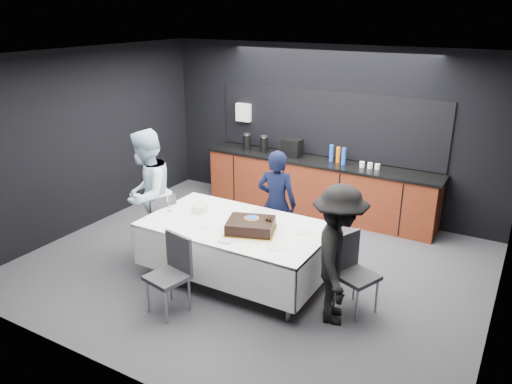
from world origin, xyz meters
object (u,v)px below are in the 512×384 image
(cake_assembly, at_px, (251,226))
(person_left, at_px, (147,195))
(champagne_flute, at_px, (169,200))
(party_table, at_px, (236,234))
(chair_left, at_px, (160,222))
(chair_near, at_px, (172,268))
(person_center, at_px, (277,204))
(plate_stack, at_px, (200,208))
(person_right, at_px, (338,255))
(chair_right, at_px, (352,267))

(cake_assembly, xyz_separation_m, person_left, (-1.71, 0.07, 0.06))
(champagne_flute, bearing_deg, party_table, 4.59)
(chair_left, bearing_deg, chair_near, -43.79)
(person_center, bearing_deg, plate_stack, 37.35)
(person_right, bearing_deg, plate_stack, 61.48)
(plate_stack, relative_size, person_right, 0.14)
(chair_near, bearing_deg, champagne_flute, 130.09)
(plate_stack, distance_m, champagne_flute, 0.43)
(champagne_flute, xyz_separation_m, chair_right, (2.52, 0.18, -0.40))
(chair_left, bearing_deg, cake_assembly, -3.45)
(plate_stack, height_order, chair_near, chair_near)
(plate_stack, distance_m, person_left, 0.82)
(person_center, bearing_deg, champagne_flute, 31.65)
(party_table, height_order, chair_right, chair_right)
(person_left, bearing_deg, chair_near, 35.29)
(plate_stack, height_order, person_center, person_center)
(plate_stack, bearing_deg, champagne_flute, -154.23)
(plate_stack, bearing_deg, party_table, -8.82)
(plate_stack, bearing_deg, person_right, -8.16)
(champagne_flute, relative_size, chair_right, 0.24)
(chair_right, distance_m, person_right, 0.41)
(plate_stack, height_order, champagne_flute, champagne_flute)
(chair_near, distance_m, person_left, 1.54)
(party_table, relative_size, champagne_flute, 10.36)
(plate_stack, xyz_separation_m, person_right, (2.07, -0.30, -0.03))
(party_table, bearing_deg, person_center, 82.94)
(champagne_flute, distance_m, person_left, 0.44)
(party_table, xyz_separation_m, plate_stack, (-0.63, 0.10, 0.19))
(champagne_flute, relative_size, person_left, 0.12)
(chair_near, height_order, person_left, person_left)
(cake_assembly, bearing_deg, champagne_flute, 179.38)
(chair_left, height_order, person_right, person_right)
(plate_stack, relative_size, champagne_flute, 0.99)
(party_table, height_order, cake_assembly, cake_assembly)
(person_right, bearing_deg, chair_right, -34.56)
(chair_left, distance_m, chair_right, 2.78)
(chair_near, bearing_deg, cake_assembly, 58.10)
(person_left, distance_m, person_right, 2.88)
(person_right, bearing_deg, party_table, 61.77)
(party_table, distance_m, person_right, 1.46)
(chair_right, bearing_deg, chair_left, -177.97)
(cake_assembly, relative_size, person_center, 0.47)
(party_table, height_order, person_center, person_center)
(party_table, height_order, champagne_flute, champagne_flute)
(chair_left, xyz_separation_m, person_center, (1.37, 0.89, 0.24))
(cake_assembly, relative_size, person_left, 0.40)
(plate_stack, relative_size, person_left, 0.12)
(chair_near, xyz_separation_m, person_center, (0.38, 1.84, 0.24))
(party_table, xyz_separation_m, chair_right, (1.51, 0.10, -0.11))
(plate_stack, relative_size, chair_right, 0.24)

